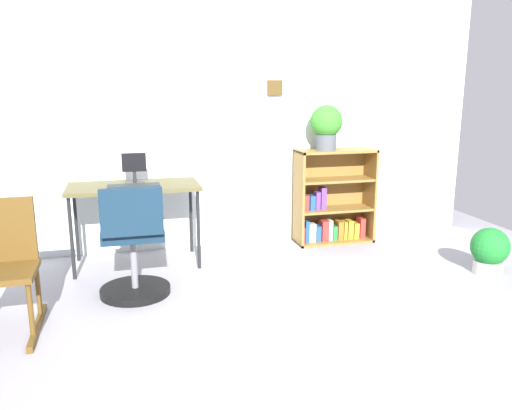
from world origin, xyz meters
name	(u,v)px	position (x,y,z in m)	size (l,w,h in m)	color
ground_plane	(287,346)	(0.00, 0.00, 0.00)	(6.24, 6.24, 0.00)	gray
wall_back	(218,123)	(0.00, 2.15, 1.18)	(5.20, 0.12, 2.37)	silver
desk	(134,191)	(-0.81, 1.72, 0.65)	(1.09, 0.55, 0.71)	brown
monitor	(134,169)	(-0.80, 1.77, 0.83)	(0.20, 0.17, 0.26)	#262628
keyboard	(134,186)	(-0.81, 1.63, 0.71)	(0.43, 0.15, 0.02)	#1F262A
office_chair	(133,249)	(-0.85, 0.99, 0.37)	(0.52, 0.55, 0.85)	black
rocking_chair	(2,265)	(-1.66, 0.68, 0.43)	(0.42, 0.64, 0.83)	#533915
bookshelf_low	(331,202)	(1.09, 1.95, 0.40)	(0.77, 0.30, 0.92)	olive
potted_plant_on_shelf	(326,125)	(0.99, 1.90, 1.16)	(0.31, 0.31, 0.43)	#474C51
potted_plant_floor	(490,250)	(2.00, 0.75, 0.20)	(0.31, 0.31, 0.39)	#B7B2A8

